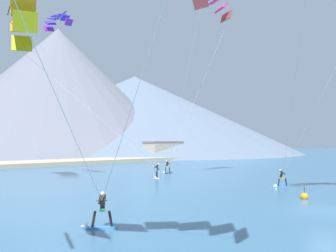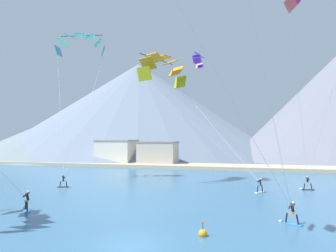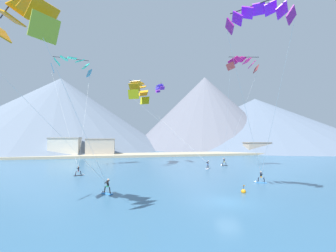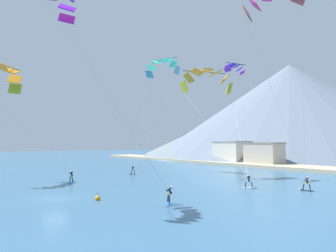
{
  "view_description": "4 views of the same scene",
  "coord_description": "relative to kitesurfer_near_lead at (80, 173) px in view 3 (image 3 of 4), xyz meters",
  "views": [
    {
      "loc": [
        -22.58,
        -9.35,
        4.14
      ],
      "look_at": [
        2.54,
        16.19,
        5.62
      ],
      "focal_mm": 40.0,
      "sensor_mm": 36.0,
      "label": 1
    },
    {
      "loc": [
        7.66,
        -17.22,
        5.96
      ],
      "look_at": [
        -3.92,
        19.28,
        7.65
      ],
      "focal_mm": 35.0,
      "sensor_mm": 36.0,
      "label": 2
    },
    {
      "loc": [
        -10.37,
        -21.29,
        6.74
      ],
      "look_at": [
        -3.25,
        14.72,
        8.28
      ],
      "focal_mm": 24.0,
      "sensor_mm": 36.0,
      "label": 3
    },
    {
      "loc": [
        33.97,
        -9.86,
        5.61
      ],
      "look_at": [
        -2.33,
        15.62,
        7.9
      ],
      "focal_mm": 35.0,
      "sensor_mm": 36.0,
      "label": 4
    }
  ],
  "objects": [
    {
      "name": "ground_plane",
      "position": [
        17.56,
        -18.84,
        -0.44
      ],
      "size": [
        400.0,
        400.0,
        0.0
      ],
      "primitive_type": "plane",
      "color": "#336084"
    },
    {
      "name": "kitesurfer_near_lead",
      "position": [
        0.0,
        0.0,
        0.0
      ],
      "size": [
        1.78,
        0.92,
        1.64
      ],
      "color": "black",
      "rests_on": "ground"
    },
    {
      "name": "kitesurfer_near_trail",
      "position": [
        26.32,
        -10.92,
        0.03
      ],
      "size": [
        1.74,
        1.11,
        1.66
      ],
      "color": "#337FDB",
      "rests_on": "ground"
    },
    {
      "name": "kitesurfer_mid_center",
      "position": [
        5.24,
        -12.96,
        0.11
      ],
      "size": [
        1.58,
        1.44,
        1.8
      ],
      "color": "#337FDB",
      "rests_on": "ground"
    },
    {
      "name": "kitesurfer_far_left",
      "position": [
        23.99,
        3.13,
        0.08
      ],
      "size": [
        1.37,
        1.63,
        1.76
      ],
      "color": "white",
      "rests_on": "ground"
    },
    {
      "name": "kitesurfer_far_right",
      "position": [
        29.06,
        6.78,
        0.08
      ],
      "size": [
        1.77,
        0.62,
        1.75
      ],
      "color": "black",
      "rests_on": "ground"
    },
    {
      "name": "parafoil_kite_near_lead",
      "position": [
        -3.41,
        8.4,
        20.94
      ],
      "size": [
        7.8,
        10.71,
        21.59
      ],
      "color": "#4693BE"
    },
    {
      "name": "parafoil_kite_near_trail",
      "position": [
        20.9,
        -19.56,
        18.76
      ],
      "size": [
        8.75,
        11.2,
        19.02
      ],
      "color": "#941285"
    },
    {
      "name": "parafoil_kite_mid_center",
      "position": [
        -0.89,
        -21.1,
        15.09
      ],
      "size": [
        9.95,
        11.22,
        15.72
      ],
      "color": "#9DB22B"
    },
    {
      "name": "parafoil_kite_far_left",
      "position": [
        10.4,
        8.17,
        16.03
      ],
      "size": [
        15.78,
        9.56,
        16.72
      ],
      "color": "#AEAA11"
    },
    {
      "name": "parafoil_kite_far_right",
      "position": [
        30.13,
        -0.02,
        20.49
      ],
      "size": [
        6.95,
        8.16,
        20.87
      ],
      "color": "#9C3838"
    },
    {
      "name": "parafoil_kite_distant_high_outer",
      "position": [
        15.1,
        9.89,
        17.27
      ],
      "size": [
        1.66,
        4.43,
        1.62
      ],
      "color": "purple"
    },
    {
      "name": "race_marker_buoy",
      "position": [
        21.05,
        -15.74,
        -0.28
      ],
      "size": [
        0.56,
        0.56,
        1.02
      ],
      "color": "orange",
      "rests_on": "ground"
    },
    {
      "name": "shoreline_strip",
      "position": [
        17.56,
        34.09,
        -0.09
      ],
      "size": [
        180.0,
        10.0,
        0.7
      ],
      "primitive_type": "cube",
      "color": "tan",
      "rests_on": "ground"
    },
    {
      "name": "shore_building_harbour_front",
      "position": [
        -0.19,
        36.05,
        2.42
      ],
      "size": [
        9.21,
        4.98,
        5.71
      ],
      "color": "#B7AD9E",
      "rests_on": "ground"
    },
    {
      "name": "shore_building_promenade_mid",
      "position": [
        55.82,
        35.27,
        1.67
      ],
      "size": [
        9.55,
        4.36,
        4.21
      ],
      "color": "#A89E8E",
      "rests_on": "ground"
    },
    {
      "name": "shore_building_quay_east",
      "position": [
        -10.98,
        36.33,
        2.62
      ],
      "size": [
        9.13,
        6.51,
        6.09
      ],
      "color": "silver",
      "rests_on": "ground"
    },
    {
      "name": "mountain_peak_west_ridge",
      "position": [
        -24.83,
        83.07,
        17.69
      ],
      "size": [
        107.86,
        107.86,
        36.26
      ],
      "color": "slate",
      "rests_on": "ground"
    },
    {
      "name": "mountain_peak_central_summit",
      "position": [
        52.18,
        79.61,
        19.5
      ],
      "size": [
        81.11,
        81.11,
        39.88
      ],
      "color": "slate",
      "rests_on": "ground"
    },
    {
      "name": "mountain_peak_east_shoulder",
      "position": [
        -32.77,
        83.4,
        12.5
      ],
      "size": [
        110.05,
        110.05,
        25.88
      ],
      "color": "slate",
      "rests_on": "ground"
    },
    {
      "name": "mountain_peak_far_spur",
      "position": [
        83.48,
        79.6,
        13.8
      ],
      "size": [
        119.4,
        119.4,
        28.48
      ],
      "color": "slate",
      "rests_on": "ground"
    }
  ]
}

